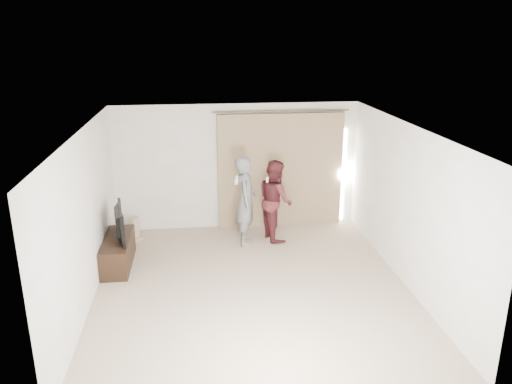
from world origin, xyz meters
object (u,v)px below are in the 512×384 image
person_woman (275,200)px  tv_console (118,252)px  tv (115,223)px  person_man (246,201)px

person_woman → tv_console: bearing=-163.4°
tv_console → tv: bearing=0.0°
tv → person_man: (2.35, 0.69, 0.07)m
tv_console → tv: size_ratio=1.30×
person_man → person_woman: 0.63m
person_woman → person_man: bearing=-162.2°
tv → person_woman: (2.95, 0.88, 0.00)m
person_man → tv_console: bearing=-163.7°
tv_console → person_man: size_ratio=0.76×
person_man → person_woman: size_ratio=1.08×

